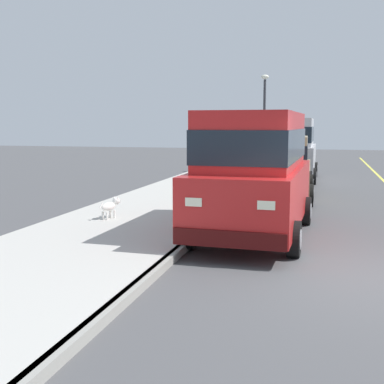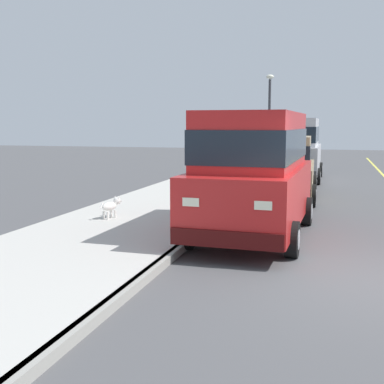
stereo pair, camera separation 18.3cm
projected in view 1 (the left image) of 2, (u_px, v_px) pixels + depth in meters
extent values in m
plane|color=#4C4C4F|center=(374.00, 280.00, 7.43)|extent=(80.00, 80.00, 0.00)
cube|color=gray|center=(168.00, 261.00, 8.23)|extent=(0.16, 64.00, 0.14)
cube|color=#B7B5AD|center=(68.00, 254.00, 8.68)|extent=(3.60, 64.00, 0.14)
cube|color=red|center=(254.00, 194.00, 10.30)|extent=(2.05, 4.86, 1.10)
cube|color=red|center=(255.00, 140.00, 10.16)|extent=(1.79, 3.85, 1.10)
cube|color=#19232D|center=(255.00, 144.00, 10.17)|extent=(1.83, 3.89, 0.61)
cube|color=#400A0A|center=(230.00, 238.00, 8.13)|extent=(1.87, 0.26, 0.28)
cube|color=#400A0A|center=(269.00, 198.00, 12.59)|extent=(1.87, 0.26, 0.28)
cylinder|color=black|center=(294.00, 239.00, 8.70)|extent=(0.24, 0.65, 0.64)
cylinder|color=#9E9EA3|center=(294.00, 239.00, 8.70)|extent=(0.25, 0.36, 0.35)
cylinder|color=black|center=(189.00, 232.00, 9.23)|extent=(0.24, 0.65, 0.64)
cylinder|color=#9E9EA3|center=(189.00, 232.00, 9.23)|extent=(0.25, 0.36, 0.35)
cylinder|color=black|center=(306.00, 211.00, 11.53)|extent=(0.24, 0.65, 0.64)
cylinder|color=#9E9EA3|center=(306.00, 211.00, 11.53)|extent=(0.25, 0.36, 0.35)
cylinder|color=black|center=(225.00, 207.00, 12.06)|extent=(0.24, 0.65, 0.64)
cylinder|color=#9E9EA3|center=(225.00, 207.00, 12.06)|extent=(0.25, 0.36, 0.35)
cube|color=#EAEACC|center=(267.00, 205.00, 7.86)|extent=(0.28, 0.09, 0.14)
cube|color=#EAEACC|center=(194.00, 202.00, 8.19)|extent=(0.28, 0.09, 0.14)
cube|color=tan|center=(280.00, 176.00, 15.53)|extent=(1.92, 4.55, 0.76)
cube|color=tan|center=(281.00, 150.00, 15.52)|extent=(1.64, 2.14, 0.84)
cube|color=#19232D|center=(281.00, 152.00, 15.53)|extent=(1.68, 2.18, 0.46)
cube|color=#3E3527|center=(275.00, 193.00, 13.44)|extent=(1.77, 0.25, 0.28)
cube|color=#3E3527|center=(283.00, 177.00, 17.69)|extent=(1.77, 0.25, 0.28)
cylinder|color=black|center=(309.00, 195.00, 14.03)|extent=(0.24, 0.65, 0.64)
cylinder|color=#9E9EA3|center=(309.00, 195.00, 14.03)|extent=(0.25, 0.36, 0.35)
cylinder|color=black|center=(245.00, 193.00, 14.44)|extent=(0.24, 0.65, 0.64)
cylinder|color=#9E9EA3|center=(245.00, 193.00, 14.44)|extent=(0.25, 0.36, 0.35)
cylinder|color=black|center=(310.00, 184.00, 16.72)|extent=(0.24, 0.65, 0.64)
cylinder|color=#9E9EA3|center=(310.00, 184.00, 16.72)|extent=(0.25, 0.36, 0.35)
cylinder|color=black|center=(255.00, 183.00, 17.13)|extent=(0.24, 0.65, 0.64)
cylinder|color=#9E9EA3|center=(255.00, 183.00, 17.13)|extent=(0.25, 0.36, 0.35)
cube|color=#EAEACC|center=(297.00, 181.00, 13.24)|extent=(0.28, 0.09, 0.14)
cube|color=#EAEACC|center=(254.00, 180.00, 13.49)|extent=(0.28, 0.09, 0.14)
cube|color=#BCBCC1|center=(291.00, 159.00, 20.84)|extent=(1.90, 4.80, 1.10)
cube|color=#BCBCC1|center=(292.00, 132.00, 20.69)|extent=(1.67, 3.80, 1.10)
cube|color=#19232D|center=(292.00, 134.00, 20.70)|extent=(1.71, 3.84, 0.61)
cube|color=#424243|center=(286.00, 174.00, 18.64)|extent=(1.86, 0.20, 0.28)
cube|color=#424243|center=(294.00, 164.00, 23.14)|extent=(1.86, 0.20, 0.28)
cylinder|color=black|center=(313.00, 176.00, 19.24)|extent=(0.22, 0.64, 0.64)
cylinder|color=#9E9EA3|center=(313.00, 176.00, 19.24)|extent=(0.24, 0.35, 0.35)
cylinder|color=black|center=(263.00, 175.00, 19.72)|extent=(0.22, 0.64, 0.64)
cylinder|color=#9E9EA3|center=(263.00, 175.00, 19.72)|extent=(0.24, 0.35, 0.35)
cylinder|color=black|center=(315.00, 169.00, 22.10)|extent=(0.22, 0.64, 0.64)
cylinder|color=#9E9EA3|center=(315.00, 169.00, 22.10)|extent=(0.24, 0.35, 0.35)
cylinder|color=black|center=(271.00, 168.00, 22.58)|extent=(0.22, 0.64, 0.64)
cylinder|color=#9E9EA3|center=(271.00, 168.00, 22.58)|extent=(0.24, 0.35, 0.35)
cube|color=#EAEACC|center=(303.00, 159.00, 18.39)|extent=(0.28, 0.08, 0.14)
cube|color=#EAEACC|center=(271.00, 158.00, 18.68)|extent=(0.28, 0.08, 0.14)
ellipsoid|color=white|center=(108.00, 207.00, 11.50)|extent=(0.30, 0.48, 0.20)
cylinder|color=white|center=(110.00, 214.00, 11.67)|extent=(0.05, 0.05, 0.18)
cylinder|color=white|center=(114.00, 214.00, 11.62)|extent=(0.05, 0.05, 0.18)
cylinder|color=white|center=(103.00, 216.00, 11.44)|extent=(0.05, 0.05, 0.18)
cylinder|color=white|center=(107.00, 216.00, 11.38)|extent=(0.05, 0.05, 0.18)
sphere|color=white|center=(116.00, 201.00, 11.74)|extent=(0.17, 0.17, 0.17)
ellipsoid|color=gray|center=(119.00, 201.00, 11.82)|extent=(0.09, 0.12, 0.06)
cone|color=white|center=(114.00, 197.00, 11.74)|extent=(0.06, 0.06, 0.07)
cone|color=white|center=(118.00, 198.00, 11.70)|extent=(0.06, 0.06, 0.07)
cylinder|color=white|center=(101.00, 206.00, 11.27)|extent=(0.06, 0.12, 0.13)
cylinder|color=red|center=(212.00, 204.00, 13.46)|extent=(0.24, 0.24, 0.06)
cylinder|color=red|center=(212.00, 193.00, 13.41)|extent=(0.17, 0.17, 0.55)
sphere|color=red|center=(212.00, 181.00, 13.37)|extent=(0.15, 0.15, 0.15)
cylinder|color=red|center=(207.00, 192.00, 13.44)|extent=(0.10, 0.07, 0.07)
cylinder|color=red|center=(216.00, 192.00, 13.38)|extent=(0.10, 0.07, 0.07)
cylinder|color=#2D2D33|center=(264.00, 125.00, 23.56)|extent=(0.12, 0.12, 4.20)
ellipsoid|color=silver|center=(265.00, 77.00, 23.26)|extent=(0.36, 0.36, 0.20)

